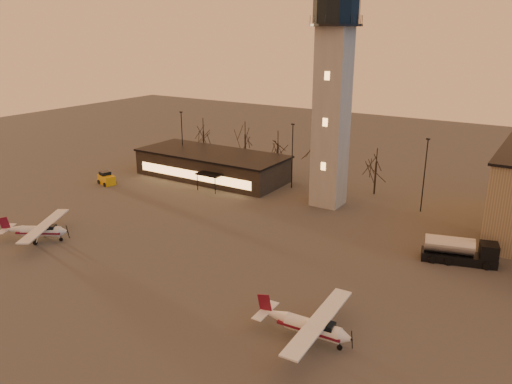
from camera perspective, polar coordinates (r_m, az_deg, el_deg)
ground at (r=48.15m, az=-7.16°, el=-11.41°), size 220.00×220.00×0.00m
control_tower at (r=68.08m, az=8.79°, el=11.72°), size 6.80×6.80×32.60m
terminal at (r=83.50m, az=-5.04°, el=3.10°), size 25.40×12.20×4.30m
light_poles at (r=70.78m, az=9.07°, el=2.93°), size 58.50×12.25×10.14m
tree_row at (r=83.94m, az=2.41°, el=5.88°), size 37.20×9.20×8.80m
cessna_front at (r=40.98m, az=6.68°, el=-15.45°), size 8.66×10.94×3.02m
cessna_rear at (r=63.51m, az=-23.21°, el=-4.31°), size 8.48×9.95×2.95m
fuel_truck at (r=57.40m, az=22.16°, el=-6.42°), size 7.83×4.01×2.79m
service_cart at (r=83.46m, az=-16.72°, el=1.39°), size 3.49×2.69×2.00m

